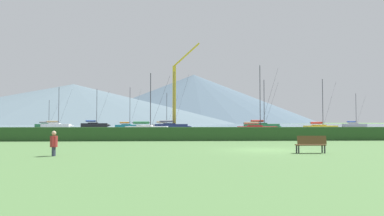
# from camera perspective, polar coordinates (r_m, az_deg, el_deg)

# --- Properties ---
(ground_plane) EXTENTS (1000.00, 1000.00, 0.00)m
(ground_plane) POSITION_cam_1_polar(r_m,az_deg,el_deg) (21.74, 11.75, -6.68)
(ground_plane) COLOR #517A42
(harbor_water) EXTENTS (320.00, 246.00, 0.00)m
(harbor_water) POSITION_cam_1_polar(r_m,az_deg,el_deg) (158.09, -0.81, -2.84)
(harbor_water) COLOR gray
(harbor_water) RESTS_ON ground_plane
(hedge_line) EXTENTS (80.00, 1.20, 1.22)m
(hedge_line) POSITION_cam_1_polar(r_m,az_deg,el_deg) (32.46, 6.86, -4.15)
(hedge_line) COLOR #284C23
(hedge_line) RESTS_ON ground_plane
(sailboat_slip_0) EXTENTS (7.78, 2.66, 9.59)m
(sailboat_slip_0) POSITION_cam_1_polar(r_m,az_deg,el_deg) (96.82, -4.38, -2.85)
(sailboat_slip_0) COLOR #9E9EA3
(sailboat_slip_0) RESTS_ON harbor_water
(sailboat_slip_2) EXTENTS (9.21, 3.55, 11.86)m
(sailboat_slip_2) POSITION_cam_1_polar(r_m,az_deg,el_deg) (113.18, -15.40, -2.62)
(sailboat_slip_2) COLOR black
(sailboat_slip_2) RESTS_ON harbor_water
(sailboat_slip_3) EXTENTS (9.02, 4.05, 11.24)m
(sailboat_slip_3) POSITION_cam_1_polar(r_m,az_deg,el_deg) (81.56, 11.24, -2.86)
(sailboat_slip_3) COLOR #236B38
(sailboat_slip_3) RESTS_ON harbor_water
(sailboat_slip_4) EXTENTS (7.47, 2.71, 9.23)m
(sailboat_slip_4) POSITION_cam_1_polar(r_m,az_deg,el_deg) (54.98, -7.18, -3.35)
(sailboat_slip_4) COLOR white
(sailboat_slip_4) RESTS_ON harbor_water
(sailboat_slip_5) EXTENTS (8.65, 2.91, 13.33)m
(sailboat_slip_5) POSITION_cam_1_polar(r_m,az_deg,el_deg) (81.50, -3.31, -2.90)
(sailboat_slip_5) COLOR navy
(sailboat_slip_5) RESTS_ON harbor_water
(sailboat_slip_6) EXTENTS (7.16, 2.58, 10.76)m
(sailboat_slip_6) POSITION_cam_1_polar(r_m,az_deg,el_deg) (57.47, 10.53, -3.28)
(sailboat_slip_6) COLOR red
(sailboat_slip_6) RESTS_ON harbor_water
(sailboat_slip_7) EXTENTS (7.02, 2.58, 10.34)m
(sailboat_slip_7) POSITION_cam_1_polar(r_m,az_deg,el_deg) (89.91, -10.26, -2.90)
(sailboat_slip_7) COLOR #19707A
(sailboat_slip_7) RESTS_ON harbor_water
(sailboat_slip_8) EXTENTS (8.02, 2.47, 10.48)m
(sailboat_slip_8) POSITION_cam_1_polar(r_m,az_deg,el_deg) (120.79, 24.76, -2.51)
(sailboat_slip_8) COLOR #9E9EA3
(sailboat_slip_8) RESTS_ON harbor_water
(sailboat_slip_9) EXTENTS (7.23, 2.97, 9.89)m
(sailboat_slip_9) POSITION_cam_1_polar(r_m,az_deg,el_deg) (72.05, 20.08, -2.97)
(sailboat_slip_9) COLOR gold
(sailboat_slip_9) RESTS_ON harbor_water
(sailboat_slip_11) EXTENTS (7.50, 2.53, 8.19)m
(sailboat_slip_11) POSITION_cam_1_polar(r_m,az_deg,el_deg) (113.87, -22.30, -2.61)
(sailboat_slip_11) COLOR #236B38
(sailboat_slip_11) RESTS_ON harbor_water
(sailboat_slip_12) EXTENTS (8.19, 2.50, 10.68)m
(sailboat_slip_12) POSITION_cam_1_polar(r_m,az_deg,el_deg) (97.77, -21.00, -2.67)
(sailboat_slip_12) COLOR white
(sailboat_slip_12) RESTS_ON harbor_water
(park_bench_near_path) EXTENTS (1.59, 0.49, 0.95)m
(park_bench_near_path) POSITION_cam_1_polar(r_m,az_deg,el_deg) (20.24, 18.63, -5.44)
(park_bench_near_path) COLOR brown
(park_bench_near_path) RESTS_ON ground_plane
(person_seated_viewer) EXTENTS (0.36, 0.57, 1.25)m
(person_seated_viewer) POSITION_cam_1_polar(r_m,az_deg,el_deg) (18.95, -21.38, -5.16)
(person_seated_viewer) COLOR #2D3347
(person_seated_viewer) RESTS_ON ground_plane
(dock_crane) EXTENTS (7.12, 2.00, 20.76)m
(dock_crane) POSITION_cam_1_polar(r_m,az_deg,el_deg) (84.50, -2.72, 1.32)
(dock_crane) COLOR #333338
(dock_crane) RESTS_ON ground_plane
(distant_hill_west_ridge) EXTENTS (288.69, 288.69, 58.67)m
(distant_hill_west_ridge) POSITION_cam_1_polar(r_m,az_deg,el_deg) (427.41, 0.28, 1.49)
(distant_hill_west_ridge) COLOR #4C6070
(distant_hill_west_ridge) RESTS_ON ground_plane
(distant_hill_central_peak) EXTENTS (300.84, 300.84, 36.28)m
(distant_hill_central_peak) POSITION_cam_1_polar(r_m,az_deg,el_deg) (342.18, -18.60, 0.65)
(distant_hill_central_peak) COLOR slate
(distant_hill_central_peak) RESTS_ON ground_plane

